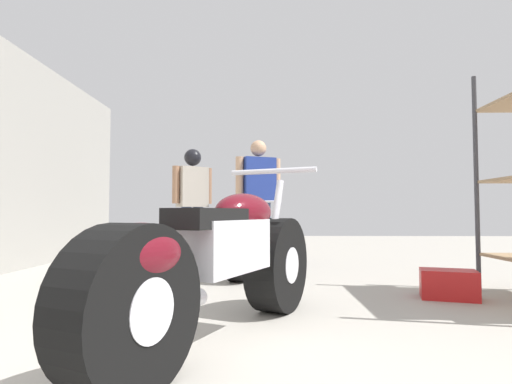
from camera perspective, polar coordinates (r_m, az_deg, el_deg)
name	(u,v)px	position (r m, az deg, el deg)	size (l,w,h in m)	color
ground_plane	(242,287)	(3.96, -1.98, -12.86)	(16.74, 16.74, 0.00)	#A8A399
motorcycle_maroon_cruiser	(221,264)	(2.26, -4.83, -9.85)	(1.10, 2.03, 1.00)	black
motorcycle_black_naked	(251,242)	(4.78, -0.68, -6.85)	(0.62, 1.81, 0.85)	black
mechanic_in_blue	(258,192)	(6.03, 0.33, -0.01)	(0.69, 0.41, 1.74)	#384766
mechanic_with_helmet	(192,193)	(6.21, -8.71, -0.13)	(0.57, 0.47, 1.63)	#2D3851
red_toolbox	(449,284)	(3.74, 24.91, -11.42)	(0.42, 0.26, 0.23)	#B21919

